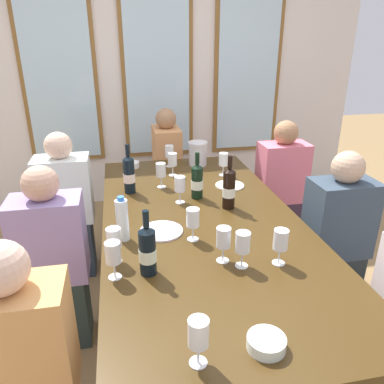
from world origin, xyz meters
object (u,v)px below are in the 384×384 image
object	(u,v)px
wine_glass_8	(198,334)
seated_person_4	(54,265)
wine_glass_3	(224,239)
tasting_bowl_0	(267,343)
water_bottle	(122,220)
wine_glass_5	(243,243)
seated_person_6	(167,170)
tasting_bowl_1	(131,165)
wine_glass_9	(114,239)
wine_bottle_0	(197,181)
wine_glass_0	(169,152)
wine_glass_11	(113,254)
dining_table	(202,229)
seated_person_0	(25,378)
wine_bottle_1	(129,174)
wine_glass_7	(172,161)
seated_person_5	(336,241)
wine_bottle_3	(229,188)
wine_glass_10	(281,241)
wine_glass_1	(193,218)
wine_glass_4	(223,161)
seated_person_2	(67,210)
seated_person_3	(280,191)
wine_glass_2	(161,171)
wine_bottle_2	(147,250)
white_plate_0	(230,185)
wine_glass_6	(180,185)
metal_pitcher	(198,153)

from	to	relation	value
wine_glass_8	seated_person_4	xyz separation A→B (m)	(-0.61, 1.02, -0.34)
wine_glass_3	tasting_bowl_0	bearing A→B (deg)	-90.01
water_bottle	wine_glass_5	world-z (taller)	water_bottle
seated_person_4	seated_person_6	bearing A→B (deg)	60.14
tasting_bowl_1	wine_glass_9	world-z (taller)	wine_glass_9
wine_bottle_0	wine_glass_0	xyz separation A→B (m)	(-0.09, 0.66, 0.00)
wine_glass_9	wine_glass_11	world-z (taller)	same
dining_table	seated_person_0	bearing A→B (deg)	-138.79
wine_bottle_1	wine_glass_7	world-z (taller)	wine_bottle_1
wine_glass_11	seated_person_4	xyz separation A→B (m)	(-0.35, 0.50, -0.33)
wine_bottle_0	seated_person_5	world-z (taller)	seated_person_5
seated_person_0	seated_person_4	xyz separation A→B (m)	(0.00, 0.77, 0.00)
seated_person_0	wine_glass_7	bearing A→B (deg)	62.23
wine_bottle_3	wine_glass_9	distance (m)	0.83
water_bottle	seated_person_0	xyz separation A→B (m)	(-0.40, -0.60, -0.33)
wine_bottle_0	wine_bottle_3	distance (m)	0.24
water_bottle	wine_glass_9	bearing A→B (deg)	-101.78
wine_bottle_0	wine_glass_10	bearing A→B (deg)	-75.66
wine_bottle_3	wine_glass_1	size ratio (longest dim) A/B	1.90
wine_glass_1	wine_glass_4	bearing A→B (deg)	65.33
wine_glass_1	wine_glass_11	xyz separation A→B (m)	(-0.40, -0.26, -0.00)
seated_person_2	seated_person_6	size ratio (longest dim) A/B	1.00
wine_bottle_0	tasting_bowl_1	bearing A→B (deg)	119.29
wine_bottle_3	seated_person_3	xyz separation A→B (m)	(0.65, 0.67, -0.34)
wine_glass_2	wine_glass_9	distance (m)	0.94
wine_bottle_2	seated_person_5	size ratio (longest dim) A/B	0.28
tasting_bowl_0	wine_glass_2	distance (m)	1.53
water_bottle	wine_glass_8	distance (m)	0.88
wine_glass_2	seated_person_4	size ratio (longest dim) A/B	0.16
wine_glass_3	seated_person_6	distance (m)	1.97
wine_glass_4	wine_glass_11	distance (m)	1.41
wine_bottle_0	wine_glass_0	distance (m)	0.66
white_plate_0	wine_glass_1	xyz separation A→B (m)	(-0.40, -0.68, 0.12)
wine_bottle_0	wine_glass_7	size ratio (longest dim) A/B	1.75
wine_glass_2	wine_glass_6	bearing A→B (deg)	-73.36
wine_glass_0	seated_person_0	distance (m)	1.92
wine_bottle_0	tasting_bowl_0	bearing A→B (deg)	-91.54
seated_person_6	wine_bottle_1	bearing A→B (deg)	-110.79
wine_glass_7	wine_bottle_3	bearing A→B (deg)	-68.61
wine_bottle_0	seated_person_4	size ratio (longest dim) A/B	0.27
wine_glass_7	wine_glass_11	world-z (taller)	same
tasting_bowl_0	seated_person_2	distance (m)	1.95
wine_glass_4	wine_glass_8	distance (m)	1.77
water_bottle	seated_person_0	world-z (taller)	seated_person_0
white_plate_0	seated_person_3	distance (m)	0.67
tasting_bowl_0	seated_person_2	bearing A→B (deg)	116.09
metal_pitcher	wine_glass_3	world-z (taller)	metal_pitcher
tasting_bowl_1	wine_glass_3	bearing A→B (deg)	-76.20
seated_person_4	wine_bottle_1	bearing A→B (deg)	44.93
seated_person_4	seated_person_5	world-z (taller)	same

